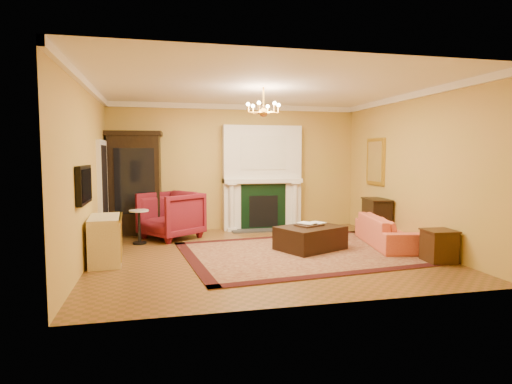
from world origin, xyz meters
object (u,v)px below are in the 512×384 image
object	(u,v)px
pedestal_table	(139,224)
console_table	(376,219)
commode	(105,240)
china_cabinet	(135,185)
coral_sofa	(388,226)
end_table	(439,247)
leather_ottoman	(310,238)
wingback_armchair	(171,213)

from	to	relation	value
pedestal_table	console_table	size ratio (longest dim) A/B	0.85
pedestal_table	commode	distance (m)	1.52
console_table	pedestal_table	bearing A→B (deg)	-176.92
pedestal_table	china_cabinet	bearing A→B (deg)	96.00
coral_sofa	end_table	world-z (taller)	coral_sofa
end_table	leather_ottoman	world-z (taller)	end_table
commode	coral_sofa	bearing A→B (deg)	-1.90
pedestal_table	leather_ottoman	bearing A→B (deg)	-22.21
commode	leather_ottoman	xyz separation A→B (m)	(3.67, 0.14, -0.16)
wingback_armchair	commode	xyz separation A→B (m)	(-1.13, -1.89, -0.16)
coral_sofa	console_table	xyz separation A→B (m)	(0.19, 0.84, 0.02)
wingback_armchair	coral_sofa	bearing A→B (deg)	30.99
china_cabinet	pedestal_table	xyz separation A→B (m)	(0.12, -1.11, -0.71)
wingback_armchair	leather_ottoman	bearing A→B (deg)	18.72
commode	console_table	world-z (taller)	console_table
pedestal_table	console_table	bearing A→B (deg)	-4.87
china_cabinet	console_table	bearing A→B (deg)	-11.80
coral_sofa	console_table	bearing A→B (deg)	-2.28
end_table	console_table	distance (m)	2.24
china_cabinet	wingback_armchair	world-z (taller)	china_cabinet
console_table	commode	bearing A→B (deg)	-161.66
wingback_armchair	leather_ottoman	size ratio (longest dim) A/B	0.95
end_table	console_table	size ratio (longest dim) A/B	0.64
pedestal_table	commode	bearing A→B (deg)	-108.63
pedestal_table	coral_sofa	size ratio (longest dim) A/B	0.34
pedestal_table	end_table	world-z (taller)	pedestal_table
pedestal_table	end_table	size ratio (longest dim) A/B	1.32
commode	leather_ottoman	bearing A→B (deg)	-1.58
leather_ottoman	commode	bearing A→B (deg)	157.21
coral_sofa	leather_ottoman	size ratio (longest dim) A/B	1.72
china_cabinet	wingback_armchair	xyz separation A→B (m)	(0.76, -0.66, -0.56)
coral_sofa	leather_ottoman	world-z (taller)	coral_sofa
end_table	leather_ottoman	xyz separation A→B (m)	(-1.78, 1.36, -0.03)
coral_sofa	leather_ottoman	xyz separation A→B (m)	(-1.65, -0.03, -0.16)
coral_sofa	commode	bearing A→B (deg)	102.63
china_cabinet	commode	size ratio (longest dim) A/B	2.13
pedestal_table	leather_ottoman	distance (m)	3.44
wingback_armchair	coral_sofa	size ratio (longest dim) A/B	0.55
commode	end_table	bearing A→B (deg)	-16.38
china_cabinet	pedestal_table	bearing A→B (deg)	-79.15
console_table	end_table	bearing A→B (deg)	-83.59
commode	coral_sofa	xyz separation A→B (m)	(5.32, 0.17, 0.00)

